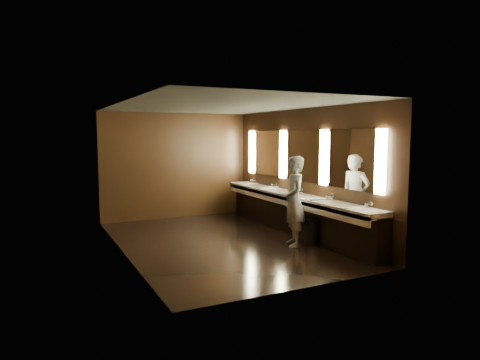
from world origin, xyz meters
The scene contains 10 objects.
floor centered at (0.00, 0.00, 0.00)m, with size 6.00×6.00×0.00m, color black.
ceiling centered at (0.00, 0.00, 2.80)m, with size 4.00×6.00×0.02m, color #2D2D2B.
wall_back centered at (0.00, 3.00, 1.40)m, with size 4.00×0.02×2.80m, color black.
wall_front centered at (0.00, -3.00, 1.40)m, with size 4.00×0.02×2.80m, color black.
wall_left centered at (-2.00, 0.00, 1.40)m, with size 0.02×6.00×2.80m, color black.
wall_right centered at (2.00, 0.00, 1.40)m, with size 0.02×6.00×2.80m, color black.
sink_counter centered at (1.79, 0.00, 0.50)m, with size 0.55×5.40×1.01m.
mirror_band centered at (1.98, 0.00, 1.75)m, with size 0.06×5.03×1.15m.
person centered at (1.18, -0.90, 0.90)m, with size 0.66×0.43×1.80m, color #7E94BC.
trash_bin centered at (1.58, -0.99, 0.26)m, with size 0.33×0.33×0.52m, color black.
Camera 1 is at (-3.51, -7.97, 2.21)m, focal length 32.00 mm.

